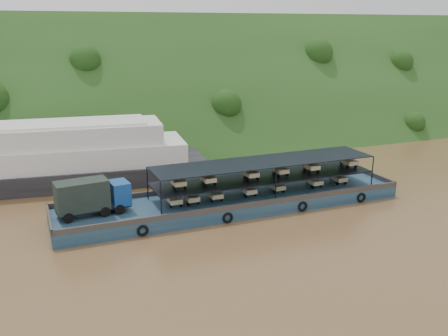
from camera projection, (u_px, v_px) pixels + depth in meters
name	position (u px, v px, depth m)	size (l,w,h in m)	color
ground	(253.00, 203.00, 51.62)	(160.00, 160.00, 0.00)	brown
hillside	(161.00, 135.00, 83.67)	(140.00, 28.00, 28.00)	#1C3513
cargo_barge	(223.00, 199.00, 49.49)	(35.00, 7.18, 4.54)	#152F4C
passenger_ferry	(52.00, 158.00, 57.06)	(36.38, 13.06, 7.20)	black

